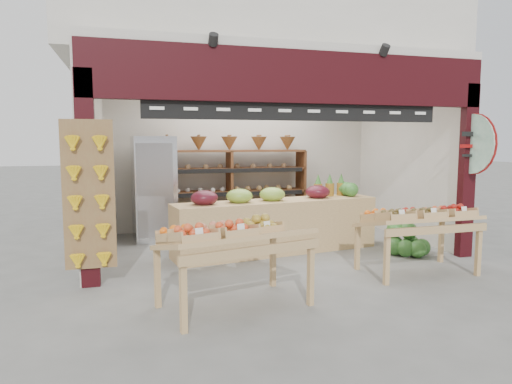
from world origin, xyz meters
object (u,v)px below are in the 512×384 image
(mid_counter, at_px, (277,224))
(display_table_left, at_px, (224,236))
(back_shelving, at_px, (230,173))
(cardboard_stack, at_px, (204,233))
(display_table_right, at_px, (418,218))
(refrigerator, at_px, (154,189))
(watermelon_pile, at_px, (406,242))

(mid_counter, distance_m, display_table_left, 2.59)
(back_shelving, distance_m, cardboard_stack, 1.76)
(mid_counter, distance_m, display_table_right, 2.21)
(mid_counter, height_order, display_table_left, mid_counter)
(display_table_left, relative_size, display_table_right, 1.15)
(refrigerator, xyz_separation_m, display_table_right, (3.32, -3.11, -0.18))
(mid_counter, height_order, watermelon_pile, mid_counter)
(watermelon_pile, bearing_deg, cardboard_stack, 157.55)
(refrigerator, relative_size, display_table_left, 1.07)
(refrigerator, distance_m, display_table_right, 4.55)
(refrigerator, distance_m, cardboard_stack, 1.38)
(mid_counter, relative_size, watermelon_pile, 5.12)
(back_shelving, bearing_deg, mid_counter, -79.12)
(refrigerator, bearing_deg, mid_counter, -43.49)
(refrigerator, relative_size, watermelon_pile, 2.78)
(display_table_left, bearing_deg, mid_counter, 59.14)
(mid_counter, relative_size, display_table_left, 1.97)
(cardboard_stack, xyz_separation_m, watermelon_pile, (3.02, -1.25, -0.07))
(mid_counter, xyz_separation_m, watermelon_pile, (1.93, -0.70, -0.27))
(back_shelving, height_order, refrigerator, back_shelving)
(display_table_left, bearing_deg, back_shelving, 76.81)
(mid_counter, bearing_deg, back_shelving, 100.88)
(display_table_right, height_order, watermelon_pile, display_table_right)
(back_shelving, xyz_separation_m, mid_counter, (0.36, -1.88, -0.70))
(cardboard_stack, distance_m, watermelon_pile, 3.27)
(cardboard_stack, relative_size, mid_counter, 0.31)
(display_table_left, bearing_deg, display_table_right, 11.92)
(refrigerator, xyz_separation_m, mid_counter, (1.84, -1.50, -0.48))
(mid_counter, relative_size, display_table_right, 2.26)
(display_table_right, bearing_deg, watermelon_pile, 63.44)
(cardboard_stack, distance_m, display_table_right, 3.39)
(cardboard_stack, bearing_deg, back_shelving, 61.25)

